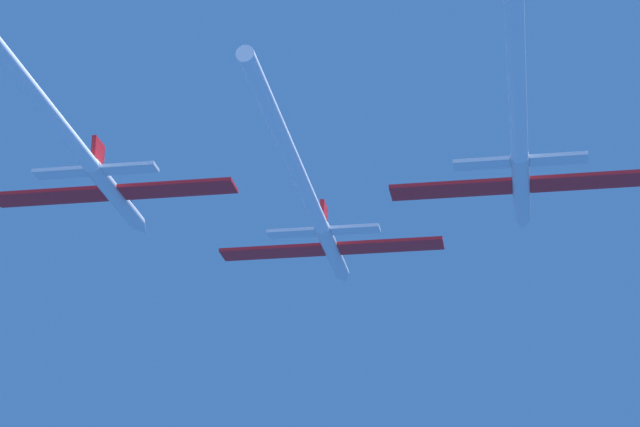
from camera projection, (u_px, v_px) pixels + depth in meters
jet_lead at (313, 208)px, 103.67m from camera, size 19.34×44.66×3.20m
jet_left_wing at (70, 139)px, 92.10m from camera, size 19.34×45.73×3.20m
jet_right_wing at (519, 132)px, 87.47m from camera, size 19.34×43.90×3.20m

